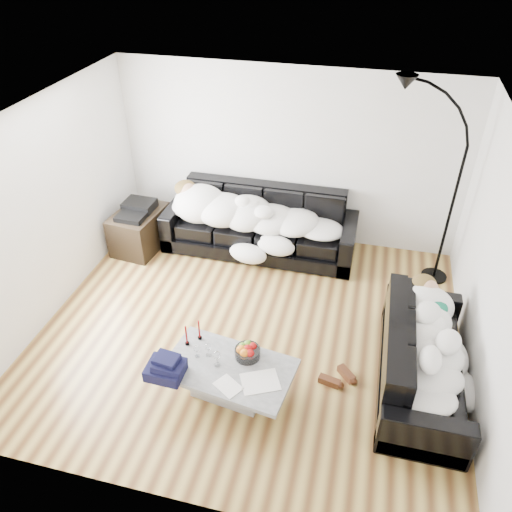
% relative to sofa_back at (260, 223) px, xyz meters
% --- Properties ---
extents(ground, '(5.00, 5.00, 0.00)m').
position_rel_sofa_back_xyz_m(ground, '(0.30, -1.74, -0.46)').
color(ground, brown).
rests_on(ground, ground).
extents(wall_back, '(5.00, 0.02, 2.60)m').
position_rel_sofa_back_xyz_m(wall_back, '(0.30, 0.51, 0.84)').
color(wall_back, silver).
rests_on(wall_back, ground).
extents(wall_left, '(0.02, 4.50, 2.60)m').
position_rel_sofa_back_xyz_m(wall_left, '(-2.20, -1.74, 0.84)').
color(wall_left, silver).
rests_on(wall_left, ground).
extents(wall_right, '(0.02, 4.50, 2.60)m').
position_rel_sofa_back_xyz_m(wall_right, '(2.80, -1.74, 0.84)').
color(wall_right, silver).
rests_on(wall_right, ground).
extents(ceiling, '(5.00, 5.00, 0.00)m').
position_rel_sofa_back_xyz_m(ceiling, '(0.30, -1.74, 2.14)').
color(ceiling, white).
rests_on(ceiling, ground).
extents(sofa_back, '(2.81, 0.97, 0.92)m').
position_rel_sofa_back_xyz_m(sofa_back, '(0.00, 0.00, 0.00)').
color(sofa_back, black).
rests_on(sofa_back, ground).
extents(sofa_right, '(0.86, 2.01, 0.81)m').
position_rel_sofa_back_xyz_m(sofa_right, '(2.30, -2.10, -0.05)').
color(sofa_right, black).
rests_on(sofa_right, ground).
extents(sleeper_back, '(2.38, 0.82, 0.48)m').
position_rel_sofa_back_xyz_m(sleeper_back, '(0.00, -0.05, 0.20)').
color(sleeper_back, white).
rests_on(sleeper_back, sofa_back).
extents(sleeper_right, '(0.73, 1.72, 0.42)m').
position_rel_sofa_back_xyz_m(sleeper_right, '(2.30, -2.10, 0.17)').
color(sleeper_right, white).
rests_on(sleeper_right, sofa_right).
extents(teal_cushion, '(0.42, 0.38, 0.20)m').
position_rel_sofa_back_xyz_m(teal_cushion, '(2.24, -1.48, 0.26)').
color(teal_cushion, '#0E6447').
rests_on(teal_cushion, sofa_right).
extents(coffee_table, '(1.42, 0.95, 0.39)m').
position_rel_sofa_back_xyz_m(coffee_table, '(0.34, -2.72, -0.27)').
color(coffee_table, '#939699').
rests_on(coffee_table, ground).
extents(fruit_bowl, '(0.31, 0.31, 0.17)m').
position_rel_sofa_back_xyz_m(fruit_bowl, '(0.49, -2.53, 0.01)').
color(fruit_bowl, white).
rests_on(fruit_bowl, coffee_table).
extents(wine_glass_a, '(0.08, 0.08, 0.16)m').
position_rel_sofa_back_xyz_m(wine_glass_a, '(0.08, -2.62, 0.01)').
color(wine_glass_a, white).
rests_on(wine_glass_a, coffee_table).
extents(wine_glass_b, '(0.08, 0.08, 0.15)m').
position_rel_sofa_back_xyz_m(wine_glass_b, '(-0.03, -2.66, 0.00)').
color(wine_glass_b, white).
rests_on(wine_glass_b, coffee_table).
extents(wine_glass_c, '(0.09, 0.09, 0.19)m').
position_rel_sofa_back_xyz_m(wine_glass_c, '(0.21, -2.73, 0.02)').
color(wine_glass_c, white).
rests_on(wine_glass_c, coffee_table).
extents(candle_left, '(0.05, 0.05, 0.26)m').
position_rel_sofa_back_xyz_m(candle_left, '(-0.19, -2.52, 0.06)').
color(candle_left, maroon).
rests_on(candle_left, coffee_table).
extents(candle_right, '(0.05, 0.05, 0.26)m').
position_rel_sofa_back_xyz_m(candle_right, '(-0.09, -2.41, 0.06)').
color(candle_right, maroon).
rests_on(candle_right, coffee_table).
extents(newspaper_a, '(0.46, 0.42, 0.01)m').
position_rel_sofa_back_xyz_m(newspaper_a, '(0.70, -2.84, -0.07)').
color(newspaper_a, silver).
rests_on(newspaper_a, coffee_table).
extents(newspaper_b, '(0.33, 0.30, 0.01)m').
position_rel_sofa_back_xyz_m(newspaper_b, '(0.40, -2.97, -0.07)').
color(newspaper_b, silver).
rests_on(newspaper_b, coffee_table).
extents(navy_jacket, '(0.48, 0.43, 0.20)m').
position_rel_sofa_back_xyz_m(navy_jacket, '(-0.21, -2.98, 0.11)').
color(navy_jacket, black).
rests_on(navy_jacket, coffee_table).
extents(shoes, '(0.48, 0.43, 0.09)m').
position_rel_sofa_back_xyz_m(shoes, '(1.44, -2.29, -0.41)').
color(shoes, '#472311').
rests_on(shoes, ground).
extents(av_cabinet, '(0.69, 0.94, 0.60)m').
position_rel_sofa_back_xyz_m(av_cabinet, '(-1.75, -0.38, -0.16)').
color(av_cabinet, black).
rests_on(av_cabinet, ground).
extents(stereo, '(0.45, 0.36, 0.13)m').
position_rel_sofa_back_xyz_m(stereo, '(-1.75, -0.38, 0.21)').
color(stereo, black).
rests_on(stereo, av_cabinet).
extents(floor_lamp, '(0.93, 0.52, 2.40)m').
position_rel_sofa_back_xyz_m(floor_lamp, '(2.55, -0.09, 0.74)').
color(floor_lamp, black).
rests_on(floor_lamp, ground).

